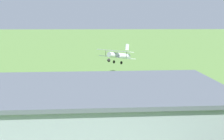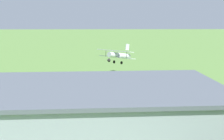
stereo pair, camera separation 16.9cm
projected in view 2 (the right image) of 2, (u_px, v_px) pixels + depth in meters
name	position (u px, v px, depth m)	size (l,w,h in m)	color
ground_plane	(103.00, 74.00, 70.47)	(400.00, 400.00, 0.00)	#608C42
hangar	(91.00, 115.00, 32.20)	(26.19, 16.98, 5.89)	#99A3AD
biplane	(118.00, 55.00, 67.54)	(7.75, 7.78, 3.91)	silver
car_yellow	(179.00, 101.00, 45.43)	(2.45, 4.48, 1.60)	gold
car_grey	(15.00, 98.00, 46.80)	(2.24, 4.38, 1.76)	slate
person_watching_takeoff	(149.00, 91.00, 51.32)	(0.53, 0.53, 1.60)	#72338C
person_beside_truck	(137.00, 91.00, 51.06)	(0.46, 0.46, 1.66)	#3F3F47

